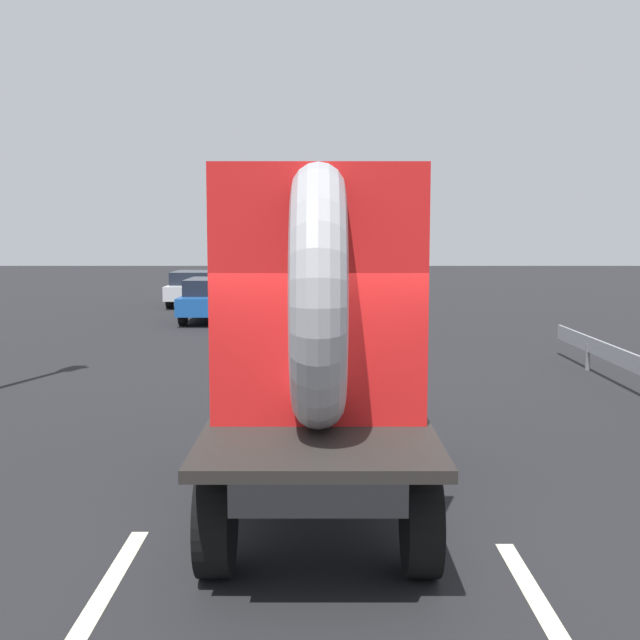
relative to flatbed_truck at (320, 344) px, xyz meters
name	(u,v)px	position (x,y,z in m)	size (l,w,h in m)	color
ground_plane	(326,527)	(0.06, -1.03, -1.65)	(120.00, 120.00, 0.00)	black
flatbed_truck	(320,344)	(0.00, 0.00, 0.00)	(2.02, 4.91, 3.44)	black
distant_sedan	(215,298)	(-3.40, 17.17, -0.92)	(1.79, 4.18, 1.36)	black
lane_dash_left_near	(106,591)	(-1.70, -2.43, -1.65)	(2.52, 0.16, 0.01)	beige
lane_dash_left_far	(227,389)	(-1.70, 5.80, -1.65)	(2.72, 0.16, 0.01)	beige
lane_dash_right_near	(550,620)	(1.70, -2.91, -1.65)	(2.90, 0.16, 0.01)	beige
lane_dash_right_far	(415,390)	(1.70, 5.73, -1.65)	(2.50, 0.16, 0.01)	beige
oncoming_car	(196,287)	(-4.85, 22.64, -0.94)	(1.74, 4.07, 1.33)	black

